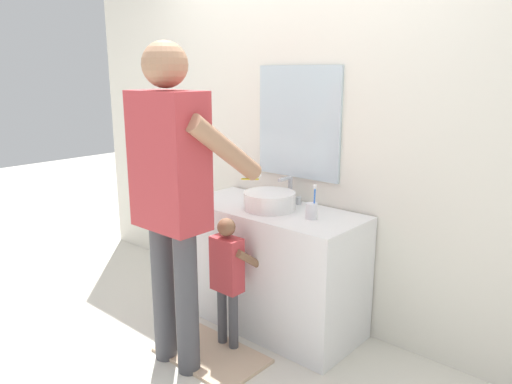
# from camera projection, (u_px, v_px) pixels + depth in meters

# --- Properties ---
(ground_plane) EXTENTS (14.00, 14.00, 0.00)m
(ground_plane) POSITION_uv_depth(u_px,v_px,m) (240.00, 340.00, 3.08)
(ground_plane) COLOR silver
(back_wall) EXTENTS (4.40, 0.10, 2.70)m
(back_wall) POSITION_uv_depth(u_px,v_px,m) (303.00, 118.00, 3.20)
(back_wall) COLOR silver
(back_wall) RESTS_ON ground
(vanity_cabinet) EXTENTS (1.20, 0.54, 0.80)m
(vanity_cabinet) POSITION_uv_depth(u_px,v_px,m) (271.00, 267.00, 3.20)
(vanity_cabinet) COLOR white
(vanity_cabinet) RESTS_ON ground
(sink_basin) EXTENTS (0.33, 0.33, 0.11)m
(sink_basin) POSITION_uv_depth(u_px,v_px,m) (270.00, 200.00, 3.07)
(sink_basin) COLOR white
(sink_basin) RESTS_ON vanity_cabinet
(faucet) EXTENTS (0.18, 0.14, 0.18)m
(faucet) POSITION_uv_depth(u_px,v_px,m) (289.00, 191.00, 3.21)
(faucet) COLOR #B7BABF
(faucet) RESTS_ON vanity_cabinet
(toothbrush_cup) EXTENTS (0.07, 0.07, 0.21)m
(toothbrush_cup) POSITION_uv_depth(u_px,v_px,m) (312.00, 210.00, 2.87)
(toothbrush_cup) COLOR silver
(toothbrush_cup) RESTS_ON vanity_cabinet
(bath_mat) EXTENTS (0.64, 0.40, 0.02)m
(bath_mat) POSITION_uv_depth(u_px,v_px,m) (212.00, 355.00, 2.89)
(bath_mat) COLOR #CCAD8E
(bath_mat) RESTS_ON ground
(child_toddler) EXTENTS (0.26, 0.26, 0.83)m
(child_toddler) POSITION_uv_depth(u_px,v_px,m) (228.00, 272.00, 2.88)
(child_toddler) COLOR #47474C
(child_toddler) RESTS_ON ground
(adult_parent) EXTENTS (0.56, 0.58, 1.80)m
(adult_parent) POSITION_uv_depth(u_px,v_px,m) (173.00, 181.00, 2.58)
(adult_parent) COLOR #47474C
(adult_parent) RESTS_ON ground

